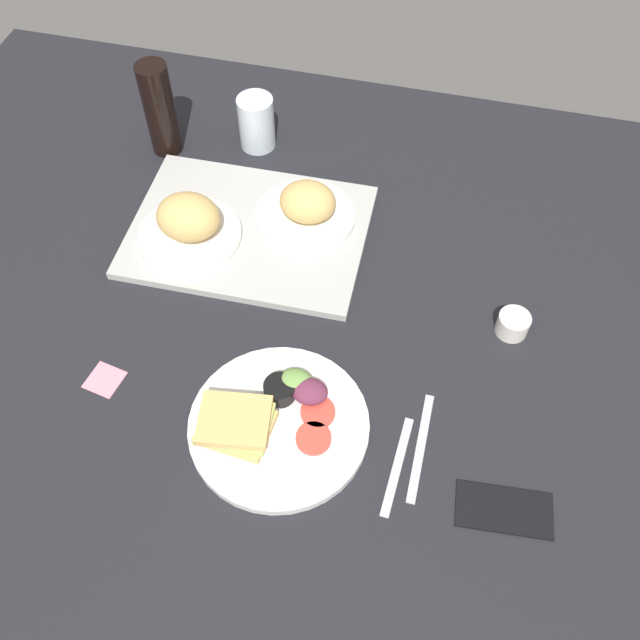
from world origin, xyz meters
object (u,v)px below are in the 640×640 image
bread_plate_far (307,208)px  plate_with_salad (273,419)px  soda_bottle (160,109)px  cell_phone (504,509)px  bread_plate_near (189,224)px  sticky_note (105,380)px  drinking_glass (256,123)px  fork (397,466)px  espresso_cup (513,324)px  knife (421,447)px  serving_tray (249,231)px

bread_plate_far → plate_with_salad: (5.48, -43.32, -3.15)cm
soda_bottle → cell_phone: soda_bottle is taller
bread_plate_near → sticky_note: (-4.06, -32.44, -5.36)cm
bread_plate_far → drinking_glass: drinking_glass is taller
soda_bottle → fork: size_ratio=1.19×
bread_plate_far → espresso_cup: 44.06cm
bread_plate_far → fork: bread_plate_far is taller
soda_bottle → sticky_note: (10.31, -56.92, -10.09)cm
soda_bottle → knife: size_ratio=1.07×
bread_plate_far → soda_bottle: bearing=156.8°
serving_tray → cell_phone: 69.05cm
soda_bottle → sticky_note: 58.72cm
espresso_cup → fork: bearing=-116.5°
plate_with_salad → espresso_cup: bearing=37.7°
serving_tray → sticky_note: size_ratio=8.04×
bread_plate_near → soda_bottle: (-14.38, 24.48, 4.72)cm
knife → cell_phone: 15.44cm
serving_tray → sticky_note: bearing=-110.5°
plate_with_salad → sticky_note: size_ratio=5.16×
fork → cell_phone: size_ratio=1.18×
drinking_glass → sticky_note: size_ratio=2.06×
drinking_glass → soda_bottle: soda_bottle is taller
bread_plate_near → drinking_glass: size_ratio=1.70×
plate_with_salad → fork: 20.85cm
drinking_glass → sticky_note: bearing=-97.4°
soda_bottle → serving_tray: bearing=-39.1°
cell_phone → plate_with_salad: bearing=166.8°
bread_plate_far → sticky_note: 48.82cm
plate_with_salad → soda_bottle: bearing=124.6°
bread_plate_far → sticky_note: (-24.27, -42.09, -4.79)cm
bread_plate_near → knife: size_ratio=1.03×
drinking_glass → fork: drinking_glass is taller
serving_tray → soda_bottle: 32.57cm
cell_phone → serving_tray: bearing=135.7°
serving_tray → fork: serving_tray is taller
plate_with_salad → drinking_glass: bearing=108.7°
cell_phone → fork: bearing=164.6°
bread_plate_near → drinking_glass: bearing=82.3°
serving_tray → sticky_note: 39.74cm
serving_tray → soda_bottle: bearing=140.9°
bread_plate_near → fork: bearing=-37.9°
serving_tray → soda_bottle: (-24.20, 19.69, 9.35)cm
plate_with_salad → cell_phone: size_ratio=2.01×
bread_plate_far → espresso_cup: size_ratio=3.48×
serving_tray → bread_plate_far: bread_plate_far is taller
serving_tray → knife: (39.52, -36.87, -0.55)cm
plate_with_salad → knife: (23.66, 1.59, -1.44)cm
bread_plate_far → cell_phone: 65.14cm
bread_plate_near → drinking_glass: drinking_glass is taller
bread_plate_near → plate_with_salad: bearing=-52.7°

